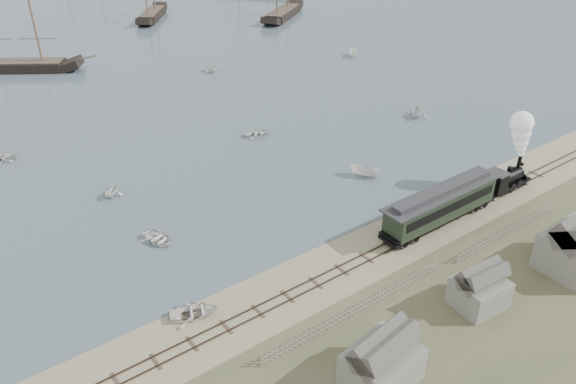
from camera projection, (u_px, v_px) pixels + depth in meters
ground at (360, 244)px, 53.61m from camera, size 600.00×600.00×0.00m
rail_track at (374, 254)px, 52.21m from camera, size 120.00×1.80×0.16m
picket_fence_west at (359, 313)px, 45.46m from camera, size 19.00×0.10×1.20m
picket_fence_east at (507, 236)px, 54.78m from camera, size 15.00×0.10×1.20m
shed_left at (380, 381)px, 39.52m from camera, size 5.00×4.00×4.10m
shed_mid at (476, 304)px, 46.32m from camera, size 4.00×3.50×3.60m
shed_right at (572, 267)px, 50.53m from camera, size 6.00×5.00×5.10m
locomotive at (517, 156)px, 60.87m from camera, size 6.87×2.57×8.57m
passenger_coach at (441, 204)px, 55.60m from camera, size 14.63×2.82×3.55m
beached_dinghy at (194, 312)px, 44.97m from camera, size 4.10×4.78×0.83m
rowboat_0 at (158, 238)px, 53.64m from camera, size 4.16×3.44×0.75m
rowboat_1 at (111, 190)px, 60.80m from camera, size 3.50×3.54×1.41m
rowboat_2 at (364, 171)px, 64.53m from camera, size 3.59×3.03×1.34m
rowboat_3 at (257, 133)px, 74.26m from camera, size 3.59×4.20×0.74m
rowboat_4 at (417, 111)px, 79.54m from camera, size 4.48×4.51×1.80m
rowboat_5 at (353, 53)px, 104.04m from camera, size 3.23×3.50×1.34m
rowboat_6 at (1, 159)px, 68.00m from camera, size 2.57×3.45×0.68m
rowboat_7 at (211, 68)px, 96.40m from camera, size 2.98×2.62×1.49m
schooner_2 at (10, 12)px, 92.31m from camera, size 19.00×14.91×20.00m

